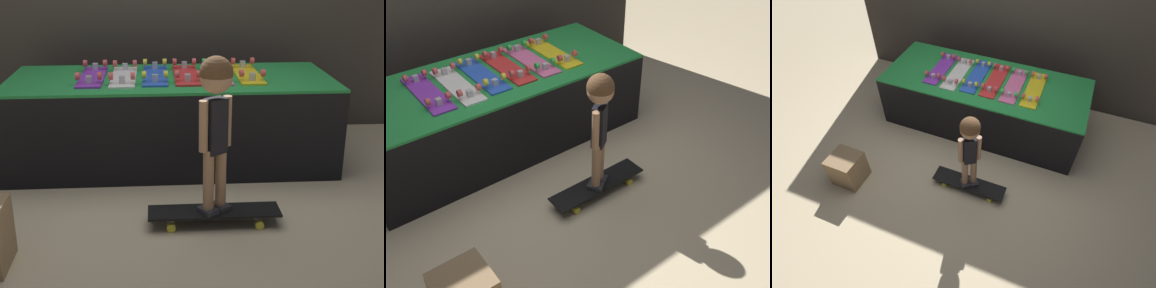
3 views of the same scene
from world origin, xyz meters
TOP-DOWN VIEW (x-y plane):
  - ground_plane at (0.00, 0.00)m, footprint 16.00×16.00m
  - display_rack at (0.00, 0.60)m, footprint 2.40×0.97m
  - skateboard_purple_on_rack at (-0.58, 0.61)m, footprint 0.18×0.67m
  - skateboard_white_on_rack at (-0.35, 0.59)m, footprint 0.18×0.67m
  - skateboard_blue_on_rack at (-0.12, 0.62)m, footprint 0.18×0.67m
  - skateboard_red_on_rack at (0.12, 0.62)m, footprint 0.18×0.67m
  - skateboard_pink_on_rack at (0.35, 0.61)m, footprint 0.18×0.67m
  - skateboard_yellow_on_rack at (0.58, 0.62)m, footprint 0.18×0.67m
  - skateboard_on_floor at (0.22, -0.46)m, footprint 0.79×0.19m
  - child at (0.22, -0.46)m, footprint 0.21×0.19m

SIDE VIEW (x-z plane):
  - ground_plane at x=0.00m, z-range 0.00..0.00m
  - skateboard_on_floor at x=0.22m, z-range 0.03..0.12m
  - display_rack at x=0.00m, z-range 0.00..0.67m
  - skateboard_purple_on_rack at x=-0.58m, z-range 0.64..0.73m
  - skateboard_white_on_rack at x=-0.35m, z-range 0.64..0.73m
  - skateboard_blue_on_rack at x=-0.12m, z-range 0.64..0.73m
  - skateboard_red_on_rack at x=0.12m, z-range 0.64..0.73m
  - skateboard_pink_on_rack at x=0.35m, z-range 0.64..0.73m
  - skateboard_yellow_on_rack at x=0.58m, z-range 0.64..0.73m
  - child at x=0.22m, z-range 0.28..1.21m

